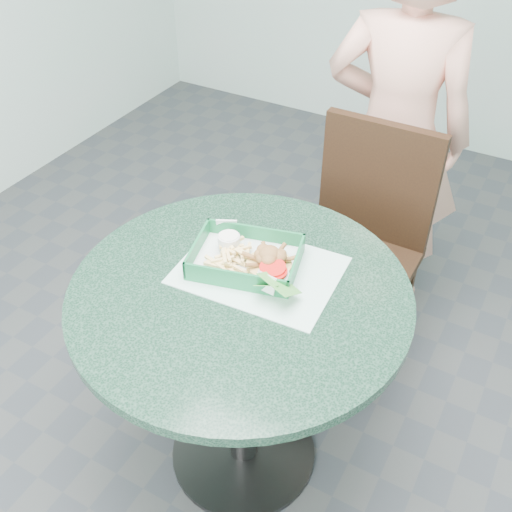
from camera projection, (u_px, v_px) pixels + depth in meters
The scene contains 10 objects.
floor at pixel (244, 452), 2.07m from camera, with size 4.00×5.00×0.02m, color #303335.
cafe_table at pixel (241, 338), 1.70m from camera, with size 0.92×0.92×0.75m.
dining_chair at pixel (362, 235), 2.16m from camera, with size 0.42×0.42×0.93m.
diner_person at pixel (396, 133), 2.24m from camera, with size 0.57×0.37×1.55m, color #EBA38C.
placemat at pixel (259, 276), 1.65m from camera, with size 0.43×0.32×0.00m, color silver.
food_basket at pixel (246, 266), 1.66m from camera, with size 0.29×0.21×0.06m.
crab_sandwich at pixel (266, 268), 1.60m from camera, with size 0.12×0.12×0.07m.
fries_pile at pixel (232, 260), 1.65m from camera, with size 0.11×0.12×0.04m, color #FFD784, non-canonical shape.
sauce_ramekin at pixel (234, 243), 1.68m from camera, with size 0.06×0.06×0.04m.
garnish_cup at pixel (266, 287), 1.56m from camera, with size 0.13×0.12×0.05m.
Camera 1 is at (0.61, -1.00, 1.84)m, focal length 42.00 mm.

